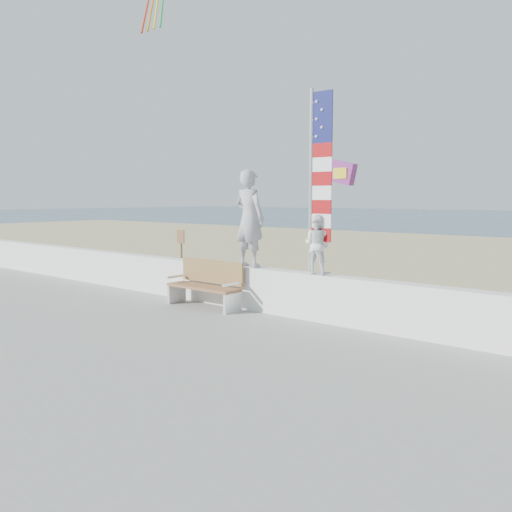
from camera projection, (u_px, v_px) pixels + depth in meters
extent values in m
plane|color=#304B60|center=(185.00, 336.00, 9.98)|extent=(220.00, 220.00, 0.00)
cube|color=tan|center=(399.00, 278.00, 16.85)|extent=(90.00, 40.00, 0.08)
cube|color=white|center=(255.00, 288.00, 11.44)|extent=(30.00, 0.35, 0.90)
imported|color=#A4A3A9|center=(249.00, 219.00, 11.38)|extent=(0.76, 0.52, 2.04)
imported|color=white|center=(318.00, 244.00, 10.34)|extent=(0.58, 0.47, 1.14)
cube|color=#8F623E|center=(203.00, 287.00, 11.66)|extent=(1.80, 0.50, 0.06)
cube|color=olive|center=(212.00, 272.00, 11.83)|extent=(1.80, 0.05, 0.50)
cube|color=silver|center=(177.00, 294.00, 12.22)|extent=(0.06, 0.50, 0.40)
cube|color=white|center=(175.00, 276.00, 12.14)|extent=(0.06, 0.45, 0.05)
cube|color=silver|center=(232.00, 303.00, 11.14)|extent=(0.06, 0.50, 0.40)
cube|color=silver|center=(231.00, 284.00, 11.06)|extent=(0.06, 0.45, 0.05)
cylinder|color=silver|center=(311.00, 182.00, 10.32)|extent=(0.08, 0.08, 3.50)
cube|color=#0F1451|center=(322.00, 117.00, 10.03)|extent=(0.44, 0.02, 0.95)
cube|color=#9E0A0C|center=(321.00, 235.00, 10.27)|extent=(0.44, 0.02, 0.26)
cube|color=white|center=(321.00, 221.00, 10.24)|extent=(0.44, 0.02, 0.26)
cube|color=#9E0A0C|center=(321.00, 207.00, 10.21)|extent=(0.44, 0.02, 0.26)
cube|color=white|center=(321.00, 193.00, 10.18)|extent=(0.44, 0.02, 0.26)
cube|color=#9E0A0C|center=(322.00, 179.00, 10.16)|extent=(0.44, 0.02, 0.26)
cube|color=white|center=(322.00, 164.00, 10.13)|extent=(0.44, 0.02, 0.26)
cube|color=#9E0A0C|center=(322.00, 150.00, 10.10)|extent=(0.44, 0.02, 0.26)
sphere|color=white|center=(316.00, 137.00, 10.14)|extent=(0.06, 0.06, 0.06)
sphere|color=white|center=(322.00, 127.00, 10.04)|extent=(0.06, 0.06, 0.06)
sphere|color=white|center=(317.00, 119.00, 10.10)|extent=(0.06, 0.06, 0.06)
sphere|color=white|center=(322.00, 110.00, 10.01)|extent=(0.06, 0.06, 0.06)
sphere|color=white|center=(317.00, 102.00, 10.07)|extent=(0.06, 0.06, 0.06)
cube|color=red|center=(337.00, 171.00, 11.81)|extent=(0.92, 0.28, 0.62)
cube|color=yellow|center=(343.00, 173.00, 11.72)|extent=(0.32, 0.24, 0.23)
cylinder|color=olive|center=(181.00, 257.00, 17.01)|extent=(0.07, 0.07, 1.20)
cube|color=brown|center=(181.00, 237.00, 16.92)|extent=(0.32, 0.03, 0.42)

